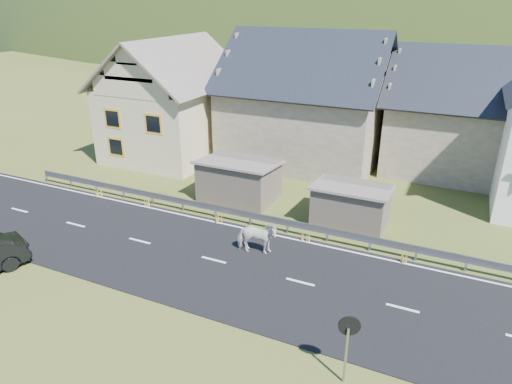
% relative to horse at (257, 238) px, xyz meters
% --- Properties ---
extents(ground, '(160.00, 160.00, 0.00)m').
position_rel_horse_xyz_m(ground, '(-1.46, -1.33, -0.82)').
color(ground, '#394C1B').
rests_on(ground, ground).
extents(road, '(60.00, 7.00, 0.04)m').
position_rel_horse_xyz_m(road, '(-1.46, -1.33, -0.80)').
color(road, black).
rests_on(road, ground).
extents(lane_markings, '(60.00, 6.60, 0.01)m').
position_rel_horse_xyz_m(lane_markings, '(-1.46, -1.33, -0.77)').
color(lane_markings, silver).
rests_on(lane_markings, road).
extents(guardrail, '(28.10, 0.09, 0.75)m').
position_rel_horse_xyz_m(guardrail, '(-1.46, 2.35, -0.26)').
color(guardrail, '#93969B').
rests_on(guardrail, ground).
extents(shed_left, '(4.30, 3.30, 2.40)m').
position_rel_horse_xyz_m(shed_left, '(-3.46, 5.17, 0.28)').
color(shed_left, '#64584D').
rests_on(shed_left, ground).
extents(shed_right, '(3.80, 2.90, 2.20)m').
position_rel_horse_xyz_m(shed_right, '(3.04, 4.67, 0.18)').
color(shed_right, '#64584D').
rests_on(shed_right, ground).
extents(house_cream, '(7.80, 9.80, 8.30)m').
position_rel_horse_xyz_m(house_cream, '(-11.46, 10.67, 3.54)').
color(house_cream, beige).
rests_on(house_cream, ground).
extents(house_stone_a, '(10.80, 9.80, 8.90)m').
position_rel_horse_xyz_m(house_stone_a, '(-2.46, 13.67, 3.81)').
color(house_stone_a, tan).
rests_on(house_stone_a, ground).
extents(house_stone_b, '(9.80, 8.80, 8.10)m').
position_rel_horse_xyz_m(house_stone_b, '(7.54, 15.67, 3.42)').
color(house_stone_b, tan).
rests_on(house_stone_b, ground).
extents(mountain, '(440.00, 280.00, 260.00)m').
position_rel_horse_xyz_m(mountain, '(3.54, 178.67, -20.82)').
color(mountain, '#243412').
rests_on(mountain, ground).
extents(conifer_patch, '(76.00, 50.00, 28.00)m').
position_rel_horse_xyz_m(conifer_patch, '(-56.46, 108.67, 5.18)').
color(conifer_patch, black).
rests_on(conifer_patch, ground).
extents(horse, '(1.25, 1.99, 1.56)m').
position_rel_horse_xyz_m(horse, '(0.00, 0.00, 0.00)').
color(horse, silver).
rests_on(horse, road).
extents(traffic_mirror, '(0.63, 0.29, 2.35)m').
position_rel_horse_xyz_m(traffic_mirror, '(5.45, -5.57, 0.90)').
color(traffic_mirror, '#93969B').
rests_on(traffic_mirror, ground).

